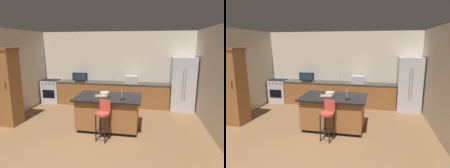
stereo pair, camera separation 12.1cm
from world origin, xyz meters
The scene contains 16 objects.
wall_back centered at (0.00, 4.55, 1.41)m, with size 6.43×0.12×2.81m, color beige.
wall_left centered at (-3.02, 2.28, 1.41)m, with size 0.12×4.95×2.81m, color beige.
wall_right centered at (3.02, 2.28, 1.41)m, with size 0.12×4.95×2.81m, color beige.
counter_back centered at (-0.04, 4.17, 0.45)m, with size 4.28×0.62×0.90m.
kitchen_island centered at (0.24, 2.06, 0.48)m, with size 1.80×1.12×0.93m.
refrigerator centered at (2.50, 4.10, 0.95)m, with size 0.80×0.78×1.90m.
range_oven centered at (-2.55, 4.17, 0.46)m, with size 0.71×0.63×0.92m.
cabinet_tower centered at (-2.68, 1.84, 1.16)m, with size 0.58×0.58×2.24m.
microwave centered at (0.70, 4.17, 1.04)m, with size 0.48×0.36×0.28m, color #B7BABF.
tv_monitor centered at (-1.31, 4.12, 1.06)m, with size 0.60×0.16×0.35m.
sink_faucet_back centered at (-0.02, 4.27, 1.02)m, with size 0.02×0.02×0.24m, color #B2B2B7.
sink_faucet_island centered at (0.61, 2.06, 1.04)m, with size 0.02×0.02×0.22m, color #B2B2B7.
bar_stool_center centered at (0.25, 1.36, 0.60)m, with size 0.35×0.37×1.00m.
fruit_bowl centered at (0.11, 2.18, 0.97)m, with size 0.26×0.26×0.08m, color beige.
tv_remote centered at (0.67, 1.84, 0.94)m, with size 0.04×0.17×0.02m, color black.
cutting_board centered at (0.04, 2.04, 0.94)m, with size 0.33×0.22×0.02m, color #A87F51.
Camera 1 is at (1.28, -3.00, 2.34)m, focal length 31.17 mm.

